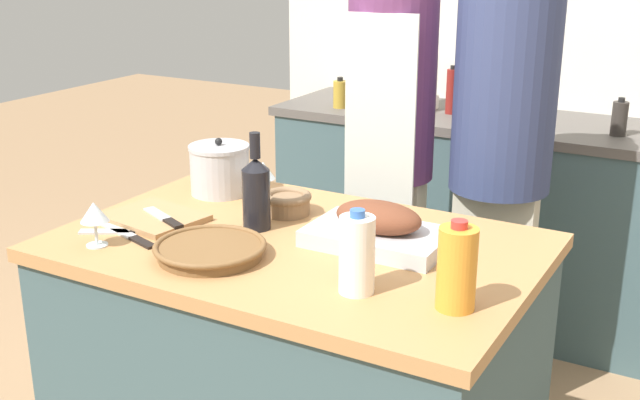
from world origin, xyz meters
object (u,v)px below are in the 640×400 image
Objects in this scene: juice_jug at (457,268)px; knife_chef at (129,235)px; condiment_bottle_extra at (451,91)px; wine_glass_left at (263,172)px; condiment_bottle_tall at (340,94)px; roasting_pan at (378,229)px; stock_pot at (220,169)px; person_cook_aproned at (390,140)px; wine_bottle_green at (256,191)px; stand_mixer at (416,78)px; wine_glass_right at (94,213)px; person_cook_guest at (501,153)px; knife_bread at (165,218)px; mixing_bowl at (287,202)px; condiment_bottle_short at (619,118)px; cutting_board at (154,218)px; knife_paring at (123,232)px; wicker_basket at (210,249)px; milk_jug at (357,254)px.

juice_jug is 0.95m from knife_chef.
juice_jug is 1.93m from condiment_bottle_extra.
wine_glass_left is 1.31m from condiment_bottle_tall.
roasting_pan is 1.66m from condiment_bottle_tall.
person_cook_aproned is at bearing 62.13° from stock_pot.
wine_bottle_green is 0.37m from knife_chef.
wine_glass_right is at bearing -92.99° from stand_mixer.
person_cook_aproned is (0.55, -0.64, -0.01)m from condiment_bottle_tall.
juice_jug is 0.12× the size of person_cook_guest.
wine_bottle_green is at bearing 39.94° from knife_chef.
condiment_bottle_tall is at bearing 96.87° from wine_glass_right.
roasting_pan is 0.62m from knife_bread.
condiment_bottle_tall is (-0.52, 1.31, 0.06)m from mixing_bowl.
condiment_bottle_short is (0.91, -0.07, -0.07)m from stand_mixer.
condiment_bottle_tall is at bearing 97.91° from cutting_board.
knife_paring is at bearing -120.17° from condiment_bottle_short.
roasting_pan is 1.80× the size of juice_jug.
person_cook_guest is at bearing -48.71° from stand_mixer.
person_cook_guest is (0.41, 1.13, 0.05)m from wicker_basket.
cutting_board is 0.24m from wine_glass_right.
stand_mixer is at bearing 97.07° from wine_bottle_green.
stock_pot is at bearing 123.47° from wicker_basket.
milk_jug is at bearing -11.17° from cutting_board.
wine_glass_right is 0.80× the size of condiment_bottle_short.
wicker_basket reaches higher than knife_chef.
wicker_basket is 0.29m from knife_chef.
mixing_bowl is at bearing 86.35° from wine_bottle_green.
roasting_pan is 0.67m from cutting_board.
knife_chef is at bearing -92.36° from stand_mixer.
person_cook_aproned reaches higher than condiment_bottle_short.
juice_jug reaches higher than knife_bread.
wine_bottle_green reaches higher than wine_glass_right.
stand_mixer reaches higher than wicker_basket.
wine_glass_left reaches higher than cutting_board.
condiment_bottle_extra is (-0.04, 1.83, 0.11)m from wicker_basket.
knife_chef is (-0.29, 0.01, -0.02)m from wicker_basket.
wicker_basket is 1.10× the size of knife_chef.
roasting_pan is 1.73× the size of condiment_bottle_extra.
condiment_bottle_tall is at bearing 141.18° from person_cook_guest.
wine_glass_right reaches higher than wicker_basket.
person_cook_guest is (0.63, -0.71, -0.10)m from stand_mixer.
stand_mixer is at bearing 109.68° from roasting_pan.
knife_chef is 1.71m from condiment_bottle_tall.
juice_jug is 0.96× the size of condiment_bottle_extra.
juice_jug is at bearing -64.33° from stand_mixer.
cutting_board is 1.55× the size of stock_pot.
stock_pot is 1.05m from juice_jug.
juice_jug is at bearing 7.87° from milk_jug.
condiment_bottle_extra is (0.29, 1.81, 0.13)m from knife_paring.
knife_bread is at bearing -97.52° from condiment_bottle_extra.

